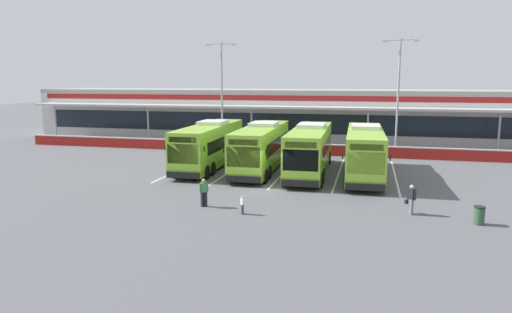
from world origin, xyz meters
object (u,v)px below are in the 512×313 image
Objects in this scene: coach_bus_left_centre at (261,148)px; coach_bus_centre at (310,151)px; pedestrian_with_handbag at (411,199)px; litter_bin at (479,215)px; pedestrian_in_dark_coat at (204,192)px; pedestrian_child at (242,204)px; coach_bus_right_centre at (365,153)px; lamp_post_centre at (398,89)px; lamp_post_west at (222,88)px; coach_bus_leftmost at (210,146)px.

coach_bus_left_centre is 1.00× the size of coach_bus_centre.
litter_bin is at bearing -18.34° from pedestrian_with_handbag.
pedestrian_in_dark_coat reaches higher than pedestrian_child.
coach_bus_left_centre is 12.16× the size of pedestrian_child.
coach_bus_left_centre is at bearing 174.82° from coach_bus_centre.
coach_bus_left_centre is 1.00× the size of coach_bus_right_centre.
coach_bus_right_centre is 12.29m from lamp_post_centre.
coach_bus_right_centre is 1.11× the size of lamp_post_west.
pedestrian_in_dark_coat is (-4.64, -10.91, -0.91)m from coach_bus_centre.
pedestrian_with_handbag is at bearing -34.27° from coach_bus_leftmost.
coach_bus_centre is at bearing 179.23° from coach_bus_right_centre.
pedestrian_with_handbag is at bearing 6.28° from pedestrian_in_dark_coat.
lamp_post_west is (-14.91, 11.47, 4.50)m from coach_bus_right_centre.
pedestrian_with_handbag is 11.42m from pedestrian_in_dark_coat.
litter_bin is (9.89, -10.71, -1.32)m from coach_bus_centre.
coach_bus_centre reaches higher than pedestrian_child.
pedestrian_in_dark_coat is (-0.72, -11.26, -0.91)m from coach_bus_left_centre.
coach_bus_right_centre reaches higher than pedestrian_with_handbag.
coach_bus_leftmost is 19.04m from lamp_post_centre.
coach_bus_centre is at bearing 79.93° from pedestrian_child.
pedestrian_child is (-6.21, -11.77, -1.24)m from coach_bus_right_centre.
lamp_post_west is at bearing 105.42° from pedestrian_in_dark_coat.
pedestrian_with_handbag and pedestrian_in_dark_coat have the same top height.
coach_bus_leftmost reaches higher than pedestrian_in_dark_coat.
pedestrian_child is at bearing -63.27° from coach_bus_leftmost.
coach_bus_centre is 11.79m from pedestrian_with_handbag.
coach_bus_centre is 13.78m from lamp_post_centre.
litter_bin is (18.25, -11.32, -1.32)m from coach_bus_leftmost.
pedestrian_in_dark_coat is at bearing -117.79° from lamp_post_centre.
coach_bus_leftmost is 13.98m from pedestrian_child.
coach_bus_leftmost is 12.49m from coach_bus_right_centre.
pedestrian_child is (-2.10, -11.83, -1.24)m from coach_bus_centre.
coach_bus_centre is 12.08m from pedestrian_child.
lamp_post_centre reaches higher than coach_bus_leftmost.
pedestrian_child is at bearing -111.53° from lamp_post_centre.
coach_bus_centre is at bearing 66.94° from pedestrian_in_dark_coat.
pedestrian_with_handbag is 1.74× the size of litter_bin.
pedestrian_child is at bearing -19.91° from pedestrian_in_dark_coat.
lamp_post_centre is at bearing 57.91° from coach_bus_centre.
pedestrian_in_dark_coat is at bearing -93.67° from coach_bus_left_centre.
coach_bus_leftmost is 1.11× the size of lamp_post_centre.
pedestrian_child is at bearing -166.16° from pedestrian_with_handbag.
coach_bus_centre is at bearing 132.71° from litter_bin.
coach_bus_centre is 13.13× the size of litter_bin.
pedestrian_with_handbag is 9.07m from pedestrian_child.
coach_bus_leftmost is 18.26m from pedestrian_with_handbag.
coach_bus_right_centre is 13.13× the size of litter_bin.
lamp_post_west reaches higher than pedestrian_child.
pedestrian_with_handbag is 1.61× the size of pedestrian_child.
litter_bin is (20.69, -22.13, -5.82)m from lamp_post_west.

